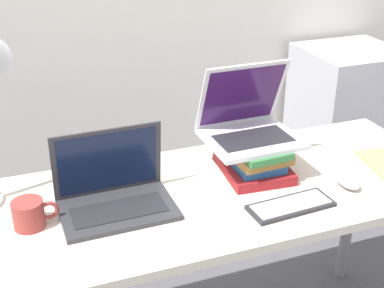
{
  "coord_description": "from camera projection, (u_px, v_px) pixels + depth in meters",
  "views": [
    {
      "loc": [
        -0.59,
        -1.05,
        1.67
      ],
      "look_at": [
        -0.08,
        0.32,
        0.95
      ],
      "focal_mm": 50.0,
      "sensor_mm": 36.0,
      "label": 1
    }
  ],
  "objects": [
    {
      "name": "desk",
      "position": [
        214.0,
        213.0,
        1.77
      ],
      "size": [
        1.67,
        0.65,
        0.77
      ],
      "color": "beige",
      "rests_on": "ground_plane"
    },
    {
      "name": "laptop_left",
      "position": [
        115.0,
        193.0,
        1.63
      ],
      "size": [
        0.35,
        0.23,
        0.24
      ],
      "color": "#333338",
      "rests_on": "desk"
    },
    {
      "name": "book_stack",
      "position": [
        253.0,
        158.0,
        1.82
      ],
      "size": [
        0.23,
        0.28,
        0.12
      ],
      "color": "maroon",
      "rests_on": "desk"
    },
    {
      "name": "laptop_on_books",
      "position": [
        248.0,
        124.0,
        1.79
      ],
      "size": [
        0.31,
        0.27,
        0.26
      ],
      "color": "silver",
      "rests_on": "book_stack"
    },
    {
      "name": "wireless_keyboard",
      "position": [
        291.0,
        206.0,
        1.64
      ],
      "size": [
        0.27,
        0.12,
        0.01
      ],
      "color": "#28282D",
      "rests_on": "desk"
    },
    {
      "name": "mouse",
      "position": [
        348.0,
        181.0,
        1.75
      ],
      "size": [
        0.06,
        0.11,
        0.04
      ],
      "color": "#B2B2B7",
      "rests_on": "desk"
    },
    {
      "name": "mug",
      "position": [
        30.0,
        214.0,
        1.54
      ],
      "size": [
        0.13,
        0.09,
        0.08
      ],
      "color": "#9E3833",
      "rests_on": "desk"
    },
    {
      "name": "mini_fridge",
      "position": [
        342.0,
        131.0,
        2.92
      ],
      "size": [
        0.48,
        0.48,
        0.91
      ],
      "color": "silver",
      "rests_on": "ground_plane"
    }
  ]
}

